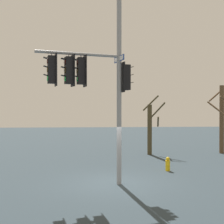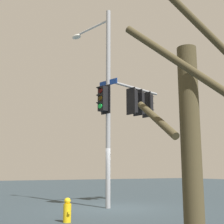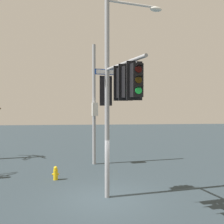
{
  "view_description": "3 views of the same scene",
  "coord_description": "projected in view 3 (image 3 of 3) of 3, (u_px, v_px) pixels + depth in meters",
  "views": [
    {
      "loc": [
        13.02,
        -1.06,
        3.28
      ],
      "look_at": [
        0.16,
        -0.13,
        3.14
      ],
      "focal_mm": 48.01,
      "sensor_mm": 36.0,
      "label": 1
    },
    {
      "loc": [
        -11.81,
        6.69,
        1.55
      ],
      "look_at": [
        -0.32,
        0.22,
        4.03
      ],
      "focal_mm": 50.03,
      "sensor_mm": 36.0,
      "label": 2
    },
    {
      "loc": [
        -0.63,
        -11.04,
        4.08
      ],
      "look_at": [
        0.29,
        -0.04,
        3.73
      ],
      "focal_mm": 41.81,
      "sensor_mm": 36.0,
      "label": 3
    }
  ],
  "objects": [
    {
      "name": "ground_plane",
      "position": [
        105.0,
        199.0,
        11.18
      ],
      "size": [
        80.0,
        80.0,
        0.0
      ],
      "primitive_type": "plane",
      "color": "#2B373E"
    },
    {
      "name": "main_signal_pole_assembly",
      "position": [
        118.0,
        82.0,
        10.36
      ],
      "size": [
        3.16,
        4.35,
        8.96
      ],
      "rotation": [
        0.0,
        0.0,
        4.99
      ],
      "color": "gray",
      "rests_on": "ground"
    },
    {
      "name": "secondary_pole_assembly",
      "position": [
        94.0,
        106.0,
        17.42
      ],
      "size": [
        0.42,
        0.69,
        8.04
      ],
      "rotation": [
        0.0,
        0.0,
        4.85
      ],
      "color": "gray",
      "rests_on": "ground"
    },
    {
      "name": "fire_hydrant",
      "position": [
        56.0,
        173.0,
        13.97
      ],
      "size": [
        0.38,
        0.24,
        0.73
      ],
      "color": "yellow",
      "rests_on": "ground"
    }
  ]
}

